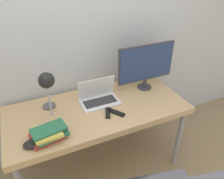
% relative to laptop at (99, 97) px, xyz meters
% --- Properties ---
extents(wall_back, '(8.00, 0.05, 2.60)m').
position_rel_laptop_xyz_m(wall_back, '(-0.05, 0.36, 0.49)').
color(wall_back, silver).
rests_on(wall_back, ground_plane).
extents(desk, '(1.63, 0.75, 0.76)m').
position_rel_laptop_xyz_m(desk, '(-0.05, -0.08, -0.11)').
color(desk, tan).
rests_on(desk, ground_plane).
extents(laptop, '(0.36, 0.22, 0.23)m').
position_rel_laptop_xyz_m(laptop, '(0.00, 0.00, 0.00)').
color(laptop, silver).
rests_on(laptop, desk).
extents(monitor, '(0.61, 0.15, 0.47)m').
position_rel_laptop_xyz_m(monitor, '(0.53, 0.05, 0.22)').
color(monitor, '#333338').
rests_on(monitor, desk).
extents(desk_lamp, '(0.13, 0.28, 0.42)m').
position_rel_laptop_xyz_m(desk_lamp, '(-0.45, -0.03, 0.27)').
color(desk_lamp, '#4C4C51').
rests_on(desk_lamp, desk).
extents(book_stack, '(0.29, 0.22, 0.09)m').
position_rel_laptop_xyz_m(book_stack, '(-0.52, -0.30, -0.00)').
color(book_stack, '#B2382D').
rests_on(book_stack, desk).
extents(tv_remote, '(0.09, 0.14, 0.02)m').
position_rel_laptop_xyz_m(tv_remote, '(0.00, -0.21, -0.04)').
color(tv_remote, black).
rests_on(tv_remote, desk).
extents(media_remote, '(0.12, 0.15, 0.02)m').
position_rel_laptop_xyz_m(media_remote, '(0.07, -0.23, -0.04)').
color(media_remote, black).
rests_on(media_remote, desk).
extents(game_controller, '(0.15, 0.10, 0.04)m').
position_rel_laptop_xyz_m(game_controller, '(-0.64, -0.33, -0.03)').
color(game_controller, black).
rests_on(game_controller, desk).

